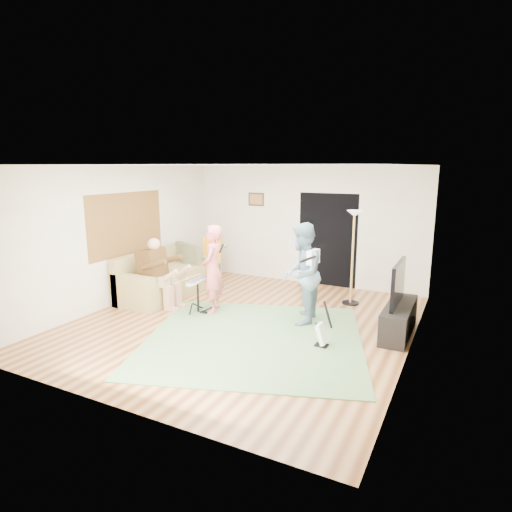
{
  "coord_description": "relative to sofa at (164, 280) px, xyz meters",
  "views": [
    {
      "loc": [
        3.39,
        -6.2,
        2.69
      ],
      "look_at": [
        0.11,
        0.3,
        1.15
      ],
      "focal_mm": 30.0,
      "sensor_mm": 36.0,
      "label": 1
    }
  ],
  "objects": [
    {
      "name": "dining_chair",
      "position": [
        0.37,
        1.26,
        0.07
      ],
      "size": [
        0.56,
        0.58,
        1.07
      ],
      "rotation": [
        0.0,
        0.0,
        0.27
      ],
      "color": "tan",
      "rests_on": "floor"
    },
    {
      "name": "microphone",
      "position": [
        1.72,
        -0.47,
        0.91
      ],
      "size": [
        0.06,
        0.06,
        0.24
      ],
      "primitive_type": null,
      "color": "black",
      "rests_on": "singer"
    },
    {
      "name": "guitarist",
      "position": [
        3.19,
        -0.27,
        0.57
      ],
      "size": [
        0.81,
        0.96,
        1.76
      ],
      "primitive_type": "imported",
      "rotation": [
        0.0,
        0.0,
        -1.39
      ],
      "color": "#6C8A9E",
      "rests_on": "floor"
    },
    {
      "name": "area_rug",
      "position": [
        2.8,
        -1.29,
        -0.3
      ],
      "size": [
        4.23,
        4.2,
        0.02
      ],
      "primitive_type": "cube",
      "rotation": [
        0.0,
        0.0,
        0.33
      ],
      "color": "#547B4B",
      "rests_on": "floor"
    },
    {
      "name": "drummer",
      "position": [
        0.43,
        -0.65,
        0.21
      ],
      "size": [
        0.87,
        0.49,
        1.34
      ],
      "color": "#533617",
      "rests_on": "sofa"
    },
    {
      "name": "drum_kit",
      "position": [
        1.3,
        -0.65,
        -0.02
      ],
      "size": [
        0.36,
        0.64,
        0.66
      ],
      "color": "black",
      "rests_on": "floor"
    },
    {
      "name": "tv_cabinet",
      "position": [
        4.8,
        -0.05,
        -0.06
      ],
      "size": [
        0.4,
        1.4,
        0.5
      ],
      "primitive_type": "cube",
      "color": "black",
      "rests_on": "floor"
    },
    {
      "name": "guitar_spare",
      "position": [
        3.86,
        -1.09,
        -0.1
      ],
      "size": [
        0.26,
        0.23,
        0.73
      ],
      "color": "black",
      "rests_on": "floor"
    },
    {
      "name": "walls",
      "position": [
        2.3,
        -0.75,
        1.04
      ],
      "size": [
        5.5,
        6.0,
        2.7
      ],
      "primitive_type": null,
      "color": "silver",
      "rests_on": "floor"
    },
    {
      "name": "picture_frame",
      "position": [
        1.05,
        2.24,
        1.59
      ],
      "size": [
        0.42,
        0.03,
        0.32
      ],
      "primitive_type": "cube",
      "color": "#3F2314",
      "rests_on": "walls"
    },
    {
      "name": "singer",
      "position": [
        1.52,
        -0.47,
        0.51
      ],
      "size": [
        0.57,
        0.69,
        1.64
      ],
      "primitive_type": "imported",
      "rotation": [
        0.0,
        0.0,
        -1.23
      ],
      "color": "#DD6160",
      "rests_on": "floor"
    },
    {
      "name": "doorway",
      "position": [
        2.85,
        2.24,
        0.74
      ],
      "size": [
        2.1,
        0.0,
        2.1
      ],
      "primitive_type": "plane",
      "rotation": [
        1.57,
        0.0,
        0.0
      ],
      "color": "black",
      "rests_on": "walls"
    },
    {
      "name": "floor",
      "position": [
        2.3,
        -0.75,
        -0.31
      ],
      "size": [
        6.0,
        6.0,
        0.0
      ],
      "primitive_type": "plane",
      "color": "brown",
      "rests_on": "ground"
    },
    {
      "name": "sofa",
      "position": [
        0.0,
        0.0,
        0.0
      ],
      "size": [
        0.96,
        2.32,
        0.94
      ],
      "color": "#A59152",
      "rests_on": "floor"
    },
    {
      "name": "ceiling",
      "position": [
        2.3,
        -0.75,
        2.39
      ],
      "size": [
        6.0,
        6.0,
        0.0
      ],
      "primitive_type": "plane",
      "rotation": [
        3.14,
        0.0,
        0.0
      ],
      "color": "white",
      "rests_on": "walls"
    },
    {
      "name": "window_blinds",
      "position": [
        -0.44,
        -0.55,
        1.24
      ],
      "size": [
        0.0,
        2.05,
        2.05
      ],
      "primitive_type": "plane",
      "rotation": [
        1.57,
        0.0,
        1.57
      ],
      "color": "brown",
      "rests_on": "walls"
    },
    {
      "name": "torchiere_lamp",
      "position": [
        3.71,
        1.16,
        0.96
      ],
      "size": [
        0.33,
        0.33,
        1.86
      ],
      "color": "black",
      "rests_on": "floor"
    },
    {
      "name": "guitar_held",
      "position": [
        3.39,
        -0.27,
        0.88
      ],
      "size": [
        0.21,
        0.61,
        0.26
      ],
      "primitive_type": null,
      "rotation": [
        0.0,
        0.0,
        -0.15
      ],
      "color": "white",
      "rests_on": "guitarist"
    },
    {
      "name": "television",
      "position": [
        4.75,
        -0.05,
        0.54
      ],
      "size": [
        0.06,
        1.04,
        0.7
      ],
      "primitive_type": "cube",
      "color": "black",
      "rests_on": "tv_cabinet"
    }
  ]
}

